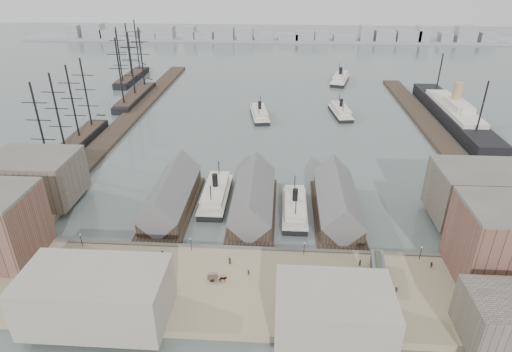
# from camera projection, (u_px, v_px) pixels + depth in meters

# --- Properties ---
(ground) EXTENTS (900.00, 900.00, 0.00)m
(ground) POSITION_uv_depth(u_px,v_px,m) (249.00, 243.00, 120.85)
(ground) COLOR #4C5857
(ground) RESTS_ON ground
(quay) EXTENTS (180.00, 30.00, 2.00)m
(quay) POSITION_uv_depth(u_px,v_px,m) (243.00, 289.00, 102.61)
(quay) COLOR gray
(quay) RESTS_ON ground
(seawall) EXTENTS (180.00, 1.20, 2.30)m
(seawall) POSITION_uv_depth(u_px,v_px,m) (248.00, 251.00, 115.70)
(seawall) COLOR #59544C
(seawall) RESTS_ON ground
(west_wharf) EXTENTS (10.00, 220.00, 1.60)m
(west_wharf) POSITION_uv_depth(u_px,v_px,m) (129.00, 118.00, 213.25)
(west_wharf) COLOR #2D231C
(west_wharf) RESTS_ON ground
(east_wharf) EXTENTS (10.00, 180.00, 1.60)m
(east_wharf) POSITION_uv_depth(u_px,v_px,m) (434.00, 132.00, 196.10)
(east_wharf) COLOR #2D231C
(east_wharf) RESTS_ON ground
(ferry_shed_west) EXTENTS (14.00, 42.00, 12.60)m
(ferry_shed_west) POSITION_uv_depth(u_px,v_px,m) (171.00, 196.00, 135.22)
(ferry_shed_west) COLOR #2D231C
(ferry_shed_west) RESTS_ON ground
(ferry_shed_center) EXTENTS (14.00, 42.00, 12.60)m
(ferry_shed_center) POSITION_uv_depth(u_px,v_px,m) (253.00, 199.00, 133.75)
(ferry_shed_center) COLOR #2D231C
(ferry_shed_center) RESTS_ON ground
(ferry_shed_east) EXTENTS (14.00, 42.00, 12.60)m
(ferry_shed_east) POSITION_uv_depth(u_px,v_px,m) (337.00, 202.00, 132.28)
(ferry_shed_east) COLOR #2D231C
(ferry_shed_east) RESTS_ON ground
(warehouse_west_back) EXTENTS (26.00, 20.00, 14.00)m
(warehouse_west_back) POSITION_uv_depth(u_px,v_px,m) (36.00, 178.00, 136.72)
(warehouse_west_back) COLOR #60564C
(warehouse_west_back) RESTS_ON west_land
(warehouse_east_back) EXTENTS (28.00, 20.00, 15.00)m
(warehouse_east_back) POSITION_uv_depth(u_px,v_px,m) (483.00, 195.00, 126.03)
(warehouse_east_back) COLOR #60564C
(warehouse_east_back) RESTS_ON east_land
(street_bldg_center) EXTENTS (24.00, 16.00, 10.00)m
(street_bldg_center) POSITION_uv_depth(u_px,v_px,m) (334.00, 311.00, 88.08)
(street_bldg_center) COLOR gray
(street_bldg_center) RESTS_ON quay
(street_bldg_west) EXTENTS (30.00, 16.00, 12.00)m
(street_bldg_west) POSITION_uv_depth(u_px,v_px,m) (96.00, 296.00, 90.45)
(street_bldg_west) COLOR gray
(street_bldg_west) RESTS_ON quay
(street_bldg_east) EXTENTS (18.00, 14.00, 11.00)m
(street_bldg_east) POSITION_uv_depth(u_px,v_px,m) (511.00, 321.00, 84.99)
(street_bldg_east) COLOR #60564C
(street_bldg_east) RESTS_ON quay
(lamp_post_far_w) EXTENTS (0.44, 0.44, 3.92)m
(lamp_post_far_w) POSITION_uv_depth(u_px,v_px,m) (81.00, 238.00, 115.02)
(lamp_post_far_w) COLOR black
(lamp_post_far_w) RESTS_ON quay
(lamp_post_near_w) EXTENTS (0.44, 0.44, 3.92)m
(lamp_post_near_w) POSITION_uv_depth(u_px,v_px,m) (191.00, 242.00, 113.33)
(lamp_post_near_w) COLOR black
(lamp_post_near_w) RESTS_ON quay
(lamp_post_near_e) EXTENTS (0.44, 0.44, 3.92)m
(lamp_post_near_e) POSITION_uv_depth(u_px,v_px,m) (304.00, 246.00, 111.63)
(lamp_post_near_e) COLOR black
(lamp_post_near_e) RESTS_ON quay
(lamp_post_far_e) EXTENTS (0.44, 0.44, 3.92)m
(lamp_post_far_e) POSITION_uv_depth(u_px,v_px,m) (421.00, 251.00, 109.94)
(lamp_post_far_e) COLOR black
(lamp_post_far_e) RESTS_ON quay
(far_shore) EXTENTS (500.00, 40.00, 15.72)m
(far_shore) POSITION_uv_depth(u_px,v_px,m) (274.00, 37.00, 416.31)
(far_shore) COLOR gray
(far_shore) RESTS_ON ground
(ferry_docked_west) EXTENTS (8.39, 27.97, 9.99)m
(ferry_docked_west) POSITION_uv_depth(u_px,v_px,m) (216.00, 193.00, 141.57)
(ferry_docked_west) COLOR black
(ferry_docked_west) RESTS_ON ground
(ferry_docked_east) EXTENTS (7.64, 25.48, 9.10)m
(ferry_docked_east) POSITION_uv_depth(u_px,v_px,m) (295.00, 207.00, 134.05)
(ferry_docked_east) COLOR black
(ferry_docked_east) RESTS_ON ground
(ferry_open_near) EXTENTS (11.66, 26.17, 9.02)m
(ferry_open_near) POSITION_uv_depth(u_px,v_px,m) (260.00, 114.00, 215.05)
(ferry_open_near) COLOR black
(ferry_open_near) RESTS_ON ground
(ferry_open_mid) EXTENTS (10.89, 26.14, 9.06)m
(ferry_open_mid) POSITION_uv_depth(u_px,v_px,m) (341.00, 111.00, 218.45)
(ferry_open_mid) COLOR black
(ferry_open_mid) RESTS_ON ground
(ferry_open_far) EXTENTS (15.56, 30.31, 10.38)m
(ferry_open_far) POSITION_uv_depth(u_px,v_px,m) (340.00, 79.00, 276.22)
(ferry_open_far) COLOR black
(ferry_open_far) RESTS_ON ground
(sailing_ship_near) EXTENTS (8.27, 56.99, 34.01)m
(sailing_ship_near) POSITION_uv_depth(u_px,v_px,m) (73.00, 144.00, 178.49)
(sailing_ship_near) COLOR black
(sailing_ship_near) RESTS_ON ground
(sailing_ship_mid) EXTENTS (9.05, 52.28, 37.20)m
(sailing_ship_mid) POSITION_uv_depth(u_px,v_px,m) (135.00, 96.00, 241.02)
(sailing_ship_mid) COLOR black
(sailing_ship_mid) RESTS_ON ground
(sailing_ship_far) EXTENTS (8.76, 48.67, 36.01)m
(sailing_ship_far) POSITION_uv_depth(u_px,v_px,m) (132.00, 76.00, 281.03)
(sailing_ship_far) COLOR black
(sailing_ship_far) RESTS_ON ground
(ocean_steamer) EXTENTS (13.16, 96.19, 19.24)m
(ocean_steamer) POSITION_uv_depth(u_px,v_px,m) (453.00, 113.00, 209.50)
(ocean_steamer) COLOR black
(ocean_steamer) RESTS_ON ground
(tram) EXTENTS (4.29, 11.71, 4.07)m
(tram) POSITION_uv_depth(u_px,v_px,m) (378.00, 270.00, 104.02)
(tram) COLOR black
(tram) RESTS_ON quay
(horse_cart_left) EXTENTS (4.66, 3.46, 1.52)m
(horse_cart_left) POSITION_uv_depth(u_px,v_px,m) (54.00, 268.00, 106.88)
(horse_cart_left) COLOR black
(horse_cart_left) RESTS_ON quay
(horse_cart_center) EXTENTS (4.99, 1.96, 1.62)m
(horse_cart_center) POSITION_uv_depth(u_px,v_px,m) (220.00, 279.00, 103.07)
(horse_cart_center) COLOR black
(horse_cart_center) RESTS_ON quay
(horse_cart_right) EXTENTS (4.81, 2.21, 1.72)m
(horse_cart_right) POSITION_uv_depth(u_px,v_px,m) (354.00, 297.00, 97.40)
(horse_cart_right) COLOR black
(horse_cart_right) RESTS_ON quay
(pedestrian_0) EXTENTS (0.60, 0.72, 1.71)m
(pedestrian_0) POSITION_uv_depth(u_px,v_px,m) (60.00, 257.00, 110.54)
(pedestrian_0) COLOR black
(pedestrian_0) RESTS_ON quay
(pedestrian_1) EXTENTS (0.82, 0.98, 1.80)m
(pedestrian_1) POSITION_uv_depth(u_px,v_px,m) (102.00, 279.00, 103.01)
(pedestrian_1) COLOR black
(pedestrian_1) RESTS_ON quay
(pedestrian_2) EXTENTS (1.12, 1.31, 1.77)m
(pedestrian_2) POSITION_uv_depth(u_px,v_px,m) (162.00, 254.00, 111.69)
(pedestrian_2) COLOR black
(pedestrian_2) RESTS_ON quay
(pedestrian_3) EXTENTS (1.07, 0.61, 1.71)m
(pedestrian_3) POSITION_uv_depth(u_px,v_px,m) (172.00, 285.00, 100.91)
(pedestrian_3) COLOR black
(pedestrian_3) RESTS_ON quay
(pedestrian_4) EXTENTS (0.99, 0.82, 1.75)m
(pedestrian_4) POSITION_uv_depth(u_px,v_px,m) (230.00, 261.00, 109.14)
(pedestrian_4) COLOR black
(pedestrian_4) RESTS_ON quay
(pedestrian_5) EXTENTS (0.66, 0.55, 1.58)m
(pedestrian_5) POSITION_uv_depth(u_px,v_px,m) (249.00, 272.00, 105.20)
(pedestrian_5) COLOR black
(pedestrian_5) RESTS_ON quay
(pedestrian_6) EXTENTS (1.11, 1.06, 1.80)m
(pedestrian_6) POSITION_uv_depth(u_px,v_px,m) (360.00, 263.00, 108.41)
(pedestrian_6) COLOR black
(pedestrian_6) RESTS_ON quay
(pedestrian_7) EXTENTS (1.18, 0.96, 1.58)m
(pedestrian_7) POSITION_uv_depth(u_px,v_px,m) (396.00, 290.00, 99.60)
(pedestrian_7) COLOR black
(pedestrian_7) RESTS_ON quay
(pedestrian_8) EXTENTS (0.81, 1.07, 1.69)m
(pedestrian_8) POSITION_uv_depth(u_px,v_px,m) (431.00, 265.00, 107.84)
(pedestrian_8) COLOR black
(pedestrian_8) RESTS_ON quay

